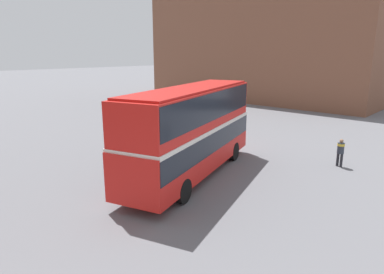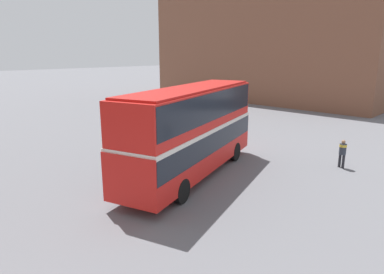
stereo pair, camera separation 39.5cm
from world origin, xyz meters
name	(u,v)px [view 1 (the left image)]	position (x,y,z in m)	size (l,w,h in m)	color
ground_plane	(195,166)	(0.00, 0.00, 0.00)	(240.00, 240.00, 0.00)	slate
building_row_right	(256,40)	(26.65, 12.79, 7.91)	(8.87, 31.35, 15.80)	brown
double_decker_bus	(192,126)	(-1.24, -0.89, 2.64)	(11.02, 5.47, 4.59)	red
pedestrian_foreground	(341,150)	(5.35, -6.12, 0.98)	(0.50, 0.50, 1.60)	#232328
parked_car_kerb_near	(164,101)	(13.45, 16.68, 0.83)	(4.80, 2.42, 1.67)	silver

